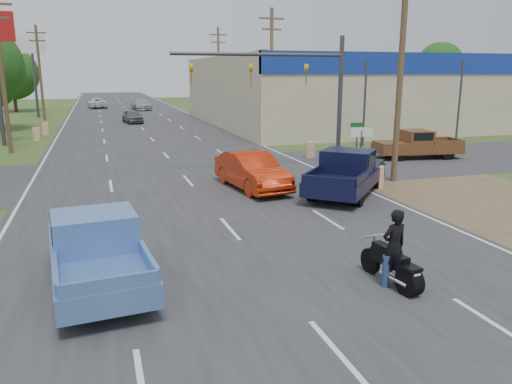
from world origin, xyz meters
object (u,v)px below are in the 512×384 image
object	(u,v)px
red_convertible	(252,171)
distant_car_white	(97,103)
brown_pickup	(416,144)
navy_pickup	(348,172)
distant_car_grey	(132,116)
blue_pickup	(96,247)
distant_car_silver	(141,104)
rider	(394,250)
motorcycle	(394,268)

from	to	relation	value
red_convertible	distant_car_white	world-z (taller)	red_convertible
brown_pickup	distant_car_white	size ratio (longest dim) A/B	1.03
navy_pickup	distant_car_grey	distance (m)	35.14
blue_pickup	distant_car_silver	size ratio (longest dim) A/B	1.03
red_convertible	brown_pickup	xyz separation A→B (m)	(11.95, 4.92, 0.05)
distant_car_white	brown_pickup	bearing A→B (deg)	104.06
red_convertible	brown_pickup	distance (m)	12.93
distant_car_silver	red_convertible	bearing A→B (deg)	-95.92
blue_pickup	distant_car_grey	world-z (taller)	blue_pickup
rider	motorcycle	bearing A→B (deg)	90.00
rider	brown_pickup	xyz separation A→B (m)	(11.75, 15.96, -0.06)
rider	distant_car_grey	size ratio (longest dim) A/B	0.46
red_convertible	motorcycle	world-z (taller)	red_convertible
distant_car_grey	distant_car_white	distance (m)	24.62
brown_pickup	distant_car_white	bearing A→B (deg)	28.08
red_convertible	rider	size ratio (longest dim) A/B	2.69
rider	distant_car_grey	world-z (taller)	rider
blue_pickup	distant_car_grey	xyz separation A→B (m)	(3.74, 41.07, -0.22)
red_convertible	blue_pickup	bearing A→B (deg)	-135.88
red_convertible	motorcycle	xyz separation A→B (m)	(0.21, -11.09, -0.33)
motorcycle	blue_pickup	size ratio (longest dim) A/B	0.39
navy_pickup	distant_car_silver	xyz separation A→B (m)	(-4.11, 53.01, -0.18)
red_convertible	blue_pickup	world-z (taller)	blue_pickup
motorcycle	distant_car_white	world-z (taller)	distant_car_white
red_convertible	brown_pickup	size ratio (longest dim) A/B	0.92
navy_pickup	distant_car_white	size ratio (longest dim) A/B	1.10
distant_car_white	motorcycle	bearing A→B (deg)	90.17
distant_car_silver	distant_car_white	world-z (taller)	distant_car_silver
brown_pickup	distant_car_silver	bearing A→B (deg)	23.77
red_convertible	distant_car_silver	xyz separation A→B (m)	(-0.44, 50.96, -0.03)
navy_pickup	distant_car_white	bearing A→B (deg)	141.59
motorcycle	brown_pickup	world-z (taller)	brown_pickup
distant_car_white	navy_pickup	bearing A→B (deg)	94.30
navy_pickup	motorcycle	bearing A→B (deg)	-68.98
red_convertible	distant_car_white	xyz separation A→B (m)	(-6.31, 56.85, -0.09)
red_convertible	distant_car_grey	world-z (taller)	red_convertible
brown_pickup	distant_car_silver	xyz separation A→B (m)	(-12.39, 46.04, -0.08)
brown_pickup	distant_car_grey	size ratio (longest dim) A/B	1.34
rider	navy_pickup	distance (m)	9.63
motorcycle	blue_pickup	xyz separation A→B (m)	(-6.91, 2.48, 0.42)
distant_car_silver	blue_pickup	bearing A→B (deg)	-102.42
distant_car_grey	distant_car_white	bearing A→B (deg)	90.09
navy_pickup	distant_car_silver	size ratio (longest dim) A/B	1.06
motorcycle	blue_pickup	bearing A→B (deg)	153.10
motorcycle	navy_pickup	world-z (taller)	navy_pickup
motorcycle	brown_pickup	bearing A→B (deg)	46.59
distant_car_grey	distant_car_silver	size ratio (longest dim) A/B	0.74
blue_pickup	distant_car_silver	xyz separation A→B (m)	(6.26, 59.58, -0.12)
rider	blue_pickup	world-z (taller)	rider
brown_pickup	blue_pickup	bearing A→B (deg)	134.68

